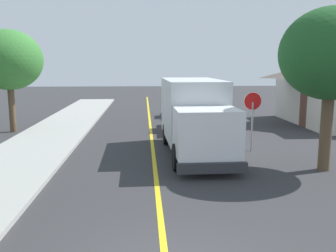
{
  "coord_description": "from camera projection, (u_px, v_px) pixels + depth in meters",
  "views": [
    {
      "loc": [
        -0.39,
        -6.28,
        3.87
      ],
      "look_at": [
        0.58,
        8.5,
        1.4
      ],
      "focal_mm": 39.68,
      "sensor_mm": 36.0,
      "label": 1
    }
  ],
  "objects": [
    {
      "name": "centre_line_yellow",
      "position": [
        153.0,
        151.0,
        16.69
      ],
      "size": [
        0.16,
        56.0,
        0.01
      ],
      "primitive_type": "cube",
      "color": "gold",
      "rests_on": "ground"
    },
    {
      "name": "box_truck",
      "position": [
        195.0,
        113.0,
        16.04
      ],
      "size": [
        2.57,
        7.24,
        3.2
      ],
      "color": "silver",
      "rests_on": "ground"
    },
    {
      "name": "parked_car_near",
      "position": [
        186.0,
        117.0,
        21.97
      ],
      "size": [
        1.93,
        4.45,
        1.67
      ],
      "color": "maroon",
      "rests_on": "ground"
    },
    {
      "name": "parked_car_mid",
      "position": [
        184.0,
        106.0,
        27.65
      ],
      "size": [
        1.92,
        4.45,
        1.67
      ],
      "color": "#2D4793",
      "rests_on": "ground"
    },
    {
      "name": "stop_sign",
      "position": [
        252.0,
        110.0,
        16.51
      ],
      "size": [
        0.8,
        0.1,
        2.65
      ],
      "color": "gray",
      "rests_on": "ground"
    },
    {
      "name": "street_tree_far_side",
      "position": [
        331.0,
        55.0,
        13.06
      ],
      "size": [
        3.64,
        3.64,
        5.88
      ],
      "color": "brown",
      "rests_on": "ground"
    },
    {
      "name": "street_tree_down_block",
      "position": [
        9.0,
        60.0,
        20.83
      ],
      "size": [
        3.76,
        3.76,
        5.81
      ],
      "color": "brown",
      "rests_on": "ground"
    }
  ]
}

